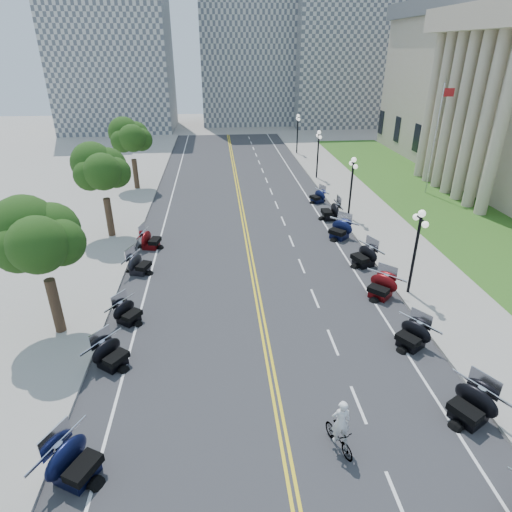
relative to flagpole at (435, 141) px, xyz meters
name	(u,v)px	position (x,y,z in m)	size (l,w,h in m)	color
ground	(267,346)	(-18.00, -22.00, -5.00)	(160.00, 160.00, 0.00)	gray
road	(250,255)	(-18.00, -12.00, -5.00)	(16.00, 90.00, 0.01)	#333335
centerline_yellow_a	(248,254)	(-18.12, -12.00, -4.99)	(0.12, 90.00, 0.00)	yellow
centerline_yellow_b	(252,254)	(-17.88, -12.00, -4.99)	(0.12, 90.00, 0.00)	yellow
edge_line_north	(342,251)	(-11.60, -12.00, -4.99)	(0.12, 90.00, 0.00)	white
edge_line_south	(155,258)	(-24.40, -12.00, -4.99)	(0.12, 90.00, 0.00)	white
lane_dash_4	(398,500)	(-14.80, -30.00, -4.99)	(0.12, 2.00, 0.00)	white
lane_dash_5	(358,404)	(-14.80, -26.00, -4.99)	(0.12, 2.00, 0.00)	white
lane_dash_6	(333,342)	(-14.80, -22.00, -4.99)	(0.12, 2.00, 0.00)	white
lane_dash_7	(315,298)	(-14.80, -18.00, -4.99)	(0.12, 2.00, 0.00)	white
lane_dash_8	(302,266)	(-14.80, -14.00, -4.99)	(0.12, 2.00, 0.00)	white
lane_dash_9	(291,241)	(-14.80, -10.00, -4.99)	(0.12, 2.00, 0.00)	white
lane_dash_10	(283,221)	(-14.80, -6.00, -4.99)	(0.12, 2.00, 0.00)	white
lane_dash_11	(277,205)	(-14.80, -2.00, -4.99)	(0.12, 2.00, 0.00)	white
lane_dash_12	(271,191)	(-14.80, 2.00, -4.99)	(0.12, 2.00, 0.00)	white
lane_dash_13	(266,180)	(-14.80, 6.00, -4.99)	(0.12, 2.00, 0.00)	white
lane_dash_14	(263,170)	(-14.80, 10.00, -4.99)	(0.12, 2.00, 0.00)	white
lane_dash_15	(259,162)	(-14.80, 14.00, -4.99)	(0.12, 2.00, 0.00)	white
lane_dash_16	(256,155)	(-14.80, 18.00, -4.99)	(0.12, 2.00, 0.00)	white
lane_dash_17	(253,148)	(-14.80, 22.00, -4.99)	(0.12, 2.00, 0.00)	white
lane_dash_18	(251,143)	(-14.80, 26.00, -4.99)	(0.12, 2.00, 0.00)	white
lane_dash_19	(249,138)	(-14.80, 30.00, -4.99)	(0.12, 2.00, 0.00)	white
sidewalk_north	(399,248)	(-7.50, -12.00, -4.92)	(5.00, 90.00, 0.15)	#9E9991
sidewalk_south	(92,260)	(-28.50, -12.00, -4.92)	(5.00, 90.00, 0.15)	#9E9991
lawn	(440,207)	(-0.50, -4.00, -4.95)	(9.00, 60.00, 0.10)	#356023
distant_block_a	(112,46)	(-36.00, 40.00, 8.00)	(18.00, 14.00, 26.00)	gray
distant_block_b	(246,33)	(-14.00, 46.00, 10.00)	(16.00, 12.00, 30.00)	gray
distant_block_c	(349,59)	(4.00, 43.00, 6.00)	(20.00, 14.00, 22.00)	gray
street_lamp_2	(415,253)	(-9.40, -18.00, -2.40)	(0.50, 1.20, 4.90)	black
street_lamp_3	(351,188)	(-9.40, -6.00, -2.40)	(0.50, 1.20, 4.90)	black
street_lamp_4	(318,155)	(-9.40, 6.00, -2.40)	(0.50, 1.20, 4.90)	black
street_lamp_5	(297,134)	(-9.40, 18.00, -2.40)	(0.50, 1.20, 4.90)	black
flagpole	(435,141)	(0.00, 0.00, 0.00)	(1.10, 0.20, 10.00)	silver
tree_2	(41,246)	(-28.00, -20.00, -0.25)	(4.80, 4.80, 9.20)	#235619
tree_3	(103,174)	(-28.00, -8.00, -0.25)	(4.80, 4.80, 9.20)	#235619
tree_4	(132,141)	(-28.00, 4.00, -0.25)	(4.80, 4.80, 9.20)	#235619
motorcycle_n_4	(471,404)	(-10.90, -27.09, -4.25)	(2.15, 2.15, 1.50)	black
motorcycle_n_5	(412,334)	(-11.23, -22.62, -4.31)	(1.96, 1.96, 1.37)	black
motorcycle_n_6	(381,286)	(-11.09, -18.14, -4.28)	(2.05, 2.05, 1.44)	#590A0C
motorcycle_n_7	(364,255)	(-10.81, -14.25, -4.27)	(2.09, 2.09, 1.46)	black
motorcycle_n_8	(340,229)	(-11.19, -9.80, -4.26)	(2.13, 2.13, 1.49)	black
motorcycle_n_9	(331,210)	(-10.88, -5.91, -4.23)	(2.20, 2.20, 1.54)	black
motorcycle_n_10	(318,196)	(-11.00, -1.61, -4.38)	(1.78, 1.78, 1.25)	black
motorcycle_s_4	(74,461)	(-24.96, -28.25, -4.24)	(2.18, 2.18, 1.53)	black
motorcycle_s_5	(111,353)	(-24.96, -22.73, -4.32)	(1.94, 1.94, 1.36)	black
motorcycle_s_6	(128,311)	(-24.83, -19.35, -4.37)	(1.79, 1.79, 1.25)	black
motorcycle_s_7	(139,263)	(-25.07, -13.99, -4.33)	(1.91, 1.91, 1.34)	black
motorcycle_s_8	(150,239)	(-24.85, -10.25, -4.31)	(1.97, 1.97, 1.38)	#590A0C
bicycle	(339,437)	(-16.15, -27.91, -4.50)	(0.47, 1.66, 1.00)	#A51414
cyclist_rider	(342,407)	(-16.15, -27.91, -3.09)	(0.66, 0.43, 1.81)	white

